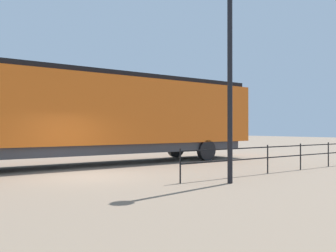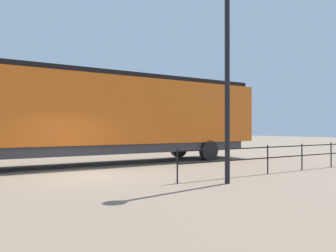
% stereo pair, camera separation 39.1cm
% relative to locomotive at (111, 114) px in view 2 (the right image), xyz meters
% --- Properties ---
extents(ground_plane, '(120.00, 120.00, 0.00)m').
position_rel_locomotive_xyz_m(ground_plane, '(3.72, -2.71, -2.44)').
color(ground_plane, '#84705B').
extents(locomotive, '(3.05, 17.62, 4.38)m').
position_rel_locomotive_xyz_m(locomotive, '(0.00, 0.00, 0.00)').
color(locomotive, orange).
rests_on(locomotive, ground_plane).
extents(lamp_post, '(0.53, 0.53, 6.91)m').
position_rel_locomotive_xyz_m(lamp_post, '(7.80, 0.31, 2.40)').
color(lamp_post, black).
rests_on(lamp_post, ground_plane).
extents(platform_fence, '(0.05, 10.68, 1.10)m').
position_rel_locomotive_xyz_m(platform_fence, '(6.89, 4.35, -1.72)').
color(platform_fence, black).
rests_on(platform_fence, ground_plane).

